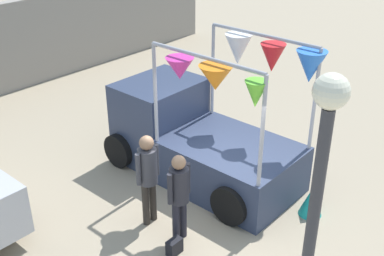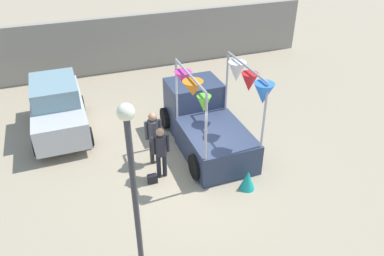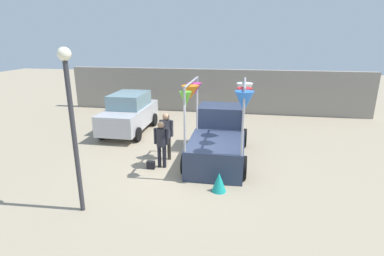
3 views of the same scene
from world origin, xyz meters
TOP-DOWN VIEW (x-y plane):
  - ground_plane at (0.00, 0.00)m, footprint 60.00×60.00m
  - vendor_truck at (0.92, 1.27)m, footprint 2.53×4.13m
  - parked_car at (-3.61, 3.72)m, footprint 1.88×4.00m
  - person_customer at (-0.97, -0.03)m, footprint 0.53×0.34m
  - person_vendor at (-0.99, 0.70)m, footprint 0.53×0.34m
  - handbag at (-1.32, -0.23)m, footprint 0.28×0.16m
  - street_lamp at (-2.34, -3.06)m, footprint 0.32×0.32m
  - brick_boundary_wall at (0.00, 8.43)m, footprint 18.00×0.36m
  - folded_kite_bundle_teal at (1.16, -1.42)m, footprint 0.61×0.61m

SIDE VIEW (x-z plane):
  - ground_plane at x=0.00m, z-range 0.00..0.00m
  - handbag at x=-1.32m, z-range 0.00..0.28m
  - folded_kite_bundle_teal at x=1.16m, z-range 0.00..0.60m
  - vendor_truck at x=0.92m, z-range -0.62..2.42m
  - parked_car at x=-3.61m, z-range 0.00..1.88m
  - person_customer at x=-0.97m, z-range 0.17..1.85m
  - person_vendor at x=-0.99m, z-range 0.19..1.98m
  - brick_boundary_wall at x=0.00m, z-range 0.00..2.60m
  - street_lamp at x=-2.34m, z-range 0.62..4.84m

